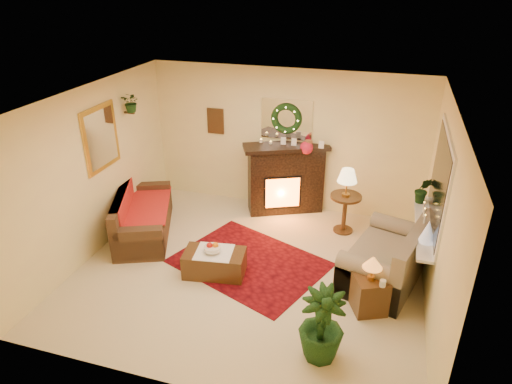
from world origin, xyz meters
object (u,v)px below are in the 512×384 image
(fireplace, at_px, (285,183))
(end_table_square, at_px, (369,293))
(coffee_table, at_px, (215,262))
(sofa, at_px, (143,211))
(side_table_round, at_px, (344,214))
(loveseat, at_px, (386,254))

(fireplace, bearing_deg, end_table_square, -79.57)
(end_table_square, xyz_separation_m, coffee_table, (-2.24, 0.16, -0.06))
(sofa, xyz_separation_m, end_table_square, (3.81, -0.91, -0.16))
(side_table_round, bearing_deg, end_table_square, -73.85)
(coffee_table, bearing_deg, fireplace, 68.73)
(side_table_round, distance_m, coffee_table, 2.46)
(loveseat, bearing_deg, fireplace, 155.22)
(side_table_round, bearing_deg, fireplace, 157.87)
(side_table_round, height_order, end_table_square, side_table_round)
(sofa, bearing_deg, side_table_round, -4.48)
(loveseat, relative_size, coffee_table, 1.76)
(end_table_square, relative_size, coffee_table, 0.57)
(loveseat, bearing_deg, side_table_round, 138.14)
(fireplace, height_order, loveseat, fireplace)
(loveseat, xyz_separation_m, side_table_round, (-0.73, 1.18, -0.09))
(loveseat, xyz_separation_m, coffee_table, (-2.40, -0.62, -0.21))
(fireplace, distance_m, end_table_square, 2.98)
(fireplace, height_order, end_table_square, fireplace)
(loveseat, xyz_separation_m, end_table_square, (-0.16, -0.77, -0.15))
(end_table_square, bearing_deg, fireplace, 125.32)
(side_table_round, distance_m, end_table_square, 2.03)
(sofa, distance_m, coffee_table, 1.76)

